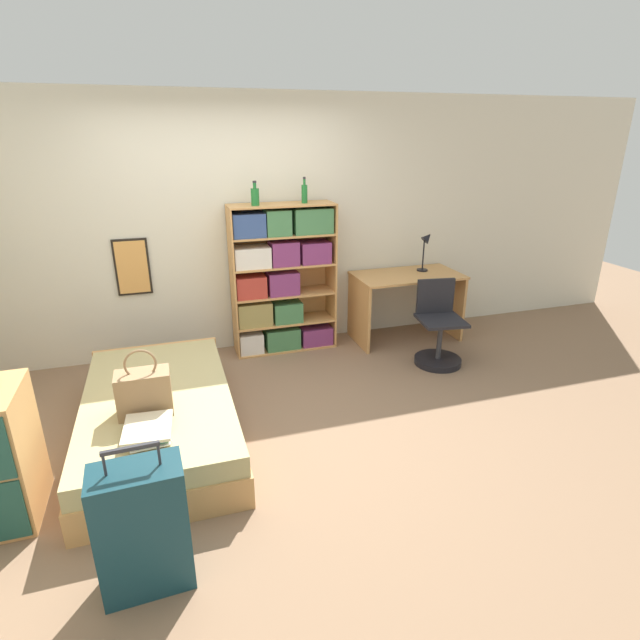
{
  "coord_description": "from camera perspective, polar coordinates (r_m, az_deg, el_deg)",
  "views": [
    {
      "loc": [
        -0.62,
        -3.5,
        2.22
      ],
      "look_at": [
        0.56,
        0.2,
        0.75
      ],
      "focal_mm": 28.0,
      "sensor_mm": 36.0,
      "label": 1
    }
  ],
  "objects": [
    {
      "name": "wall_back",
      "position": [
        5.25,
        -10.78,
        10.27
      ],
      "size": [
        10.0,
        0.09,
        2.6
      ],
      "color": "beige",
      "rests_on": "ground_plane"
    },
    {
      "name": "bottle_brown",
      "position": [
        5.11,
        -1.79,
        14.29
      ],
      "size": [
        0.06,
        0.06,
        0.25
      ],
      "color": "#1E6B2D",
      "rests_on": "bookcase"
    },
    {
      "name": "handbag",
      "position": [
        3.67,
        -19.46,
        -7.75
      ],
      "size": [
        0.36,
        0.21,
        0.48
      ],
      "color": "#93704C",
      "rests_on": "bed"
    },
    {
      "name": "book_stack_on_bed",
      "position": [
        3.44,
        -19.0,
        -11.91
      ],
      "size": [
        0.32,
        0.38,
        0.09
      ],
      "color": "silver",
      "rests_on": "bed"
    },
    {
      "name": "desk_chair",
      "position": [
        5.18,
        13.33,
        -1.96
      ],
      "size": [
        0.49,
        0.49,
        0.84
      ],
      "color": "black",
      "rests_on": "ground_plane"
    },
    {
      "name": "bookcase",
      "position": [
        5.22,
        -4.68,
        4.71
      ],
      "size": [
        1.07,
        0.35,
        1.55
      ],
      "color": "tan",
      "rests_on": "ground_plane"
    },
    {
      "name": "desk",
      "position": [
        5.64,
        9.84,
        2.91
      ],
      "size": [
        1.17,
        0.64,
        0.75
      ],
      "color": "tan",
      "rests_on": "ground_plane"
    },
    {
      "name": "bottle_green",
      "position": [
        4.97,
        -7.43,
        13.86
      ],
      "size": [
        0.08,
        0.08,
        0.23
      ],
      "color": "#1E6B2D",
      "rests_on": "bookcase"
    },
    {
      "name": "suitcase",
      "position": [
        2.86,
        -19.57,
        -21.5
      ],
      "size": [
        0.46,
        0.28,
        0.84
      ],
      "color": "#143842",
      "rests_on": "ground_plane"
    },
    {
      "name": "desk_lamp",
      "position": [
        5.7,
        12.06,
        8.49
      ],
      "size": [
        0.17,
        0.12,
        0.45
      ],
      "color": "black",
      "rests_on": "desk"
    },
    {
      "name": "ground_plane",
      "position": [
        4.19,
        -6.59,
        -11.38
      ],
      "size": [
        14.0,
        14.0,
        0.0
      ],
      "primitive_type": "plane",
      "color": "#84664C"
    },
    {
      "name": "bed",
      "position": [
        4.07,
        -17.86,
        -10.32
      ],
      "size": [
        1.09,
        1.98,
        0.38
      ],
      "color": "tan",
      "rests_on": "ground_plane"
    }
  ]
}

